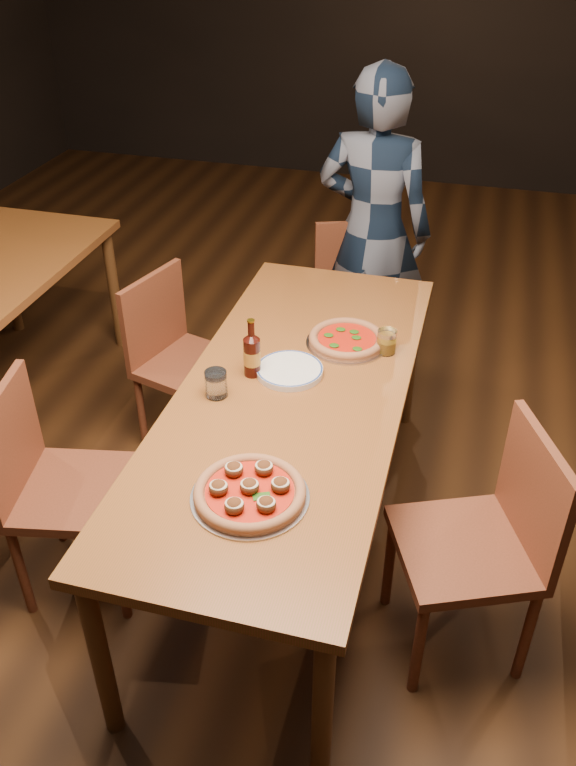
% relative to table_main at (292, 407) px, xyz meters
% --- Properties ---
extents(ground, '(9.00, 9.00, 0.00)m').
position_rel_table_main_xyz_m(ground, '(0.00, 0.00, -0.68)').
color(ground, black).
extents(room_shell, '(9.00, 9.00, 9.00)m').
position_rel_table_main_xyz_m(room_shell, '(0.00, 0.00, 1.18)').
color(room_shell, black).
rests_on(room_shell, ground).
extents(table_main, '(0.80, 2.00, 0.75)m').
position_rel_table_main_xyz_m(table_main, '(0.00, 0.00, 0.00)').
color(table_main, brown).
rests_on(table_main, ground).
extents(chair_main_nw, '(0.50, 0.50, 0.91)m').
position_rel_table_main_xyz_m(chair_main_nw, '(-0.70, -0.39, -0.23)').
color(chair_main_nw, '#5A2C17').
rests_on(chair_main_nw, ground).
extents(chair_main_sw, '(0.50, 0.50, 0.87)m').
position_rel_table_main_xyz_m(chair_main_sw, '(-0.61, 0.51, -0.24)').
color(chair_main_sw, '#5A2C17').
rests_on(chair_main_sw, ground).
extents(chair_main_e, '(0.57, 0.57, 0.92)m').
position_rel_table_main_xyz_m(chair_main_e, '(0.67, -0.31, -0.22)').
color(chair_main_e, '#5A2C17').
rests_on(chair_main_e, ground).
extents(chair_end, '(0.52, 0.52, 0.87)m').
position_rel_table_main_xyz_m(chair_end, '(0.03, 1.22, -0.24)').
color(chair_end, '#5A2C17').
rests_on(chair_end, ground).
extents(pizza_meatball, '(0.36, 0.36, 0.07)m').
position_rel_table_main_xyz_m(pizza_meatball, '(0.02, -0.56, 0.10)').
color(pizza_meatball, '#B7B7BF').
rests_on(pizza_meatball, table_main).
extents(pizza_margherita, '(0.32, 0.32, 0.04)m').
position_rel_table_main_xyz_m(pizza_margherita, '(0.13, 0.37, 0.09)').
color(pizza_margherita, '#B7B7BF').
rests_on(pizza_margherita, table_main).
extents(plate_stack, '(0.25, 0.25, 0.02)m').
position_rel_table_main_xyz_m(plate_stack, '(-0.04, 0.11, 0.08)').
color(plate_stack, white).
rests_on(plate_stack, table_main).
extents(beer_bottle, '(0.06, 0.06, 0.23)m').
position_rel_table_main_xyz_m(beer_bottle, '(-0.17, 0.07, 0.15)').
color(beer_bottle, black).
rests_on(beer_bottle, table_main).
extents(water_glass, '(0.08, 0.08, 0.10)m').
position_rel_table_main_xyz_m(water_glass, '(-0.25, -0.09, 0.12)').
color(water_glass, white).
rests_on(water_glass, table_main).
extents(amber_glass, '(0.08, 0.08, 0.09)m').
position_rel_table_main_xyz_m(amber_glass, '(0.28, 0.35, 0.12)').
color(amber_glass, '#936310').
rests_on(amber_glass, table_main).
extents(diner, '(0.62, 0.44, 1.61)m').
position_rel_table_main_xyz_m(diner, '(0.05, 1.38, 0.13)').
color(diner, black).
rests_on(diner, ground).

